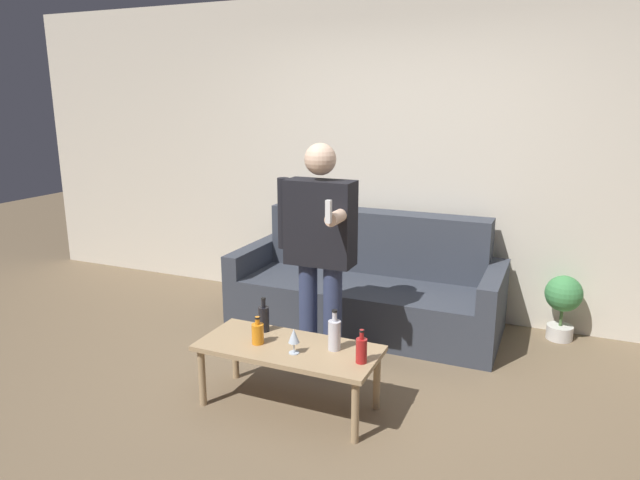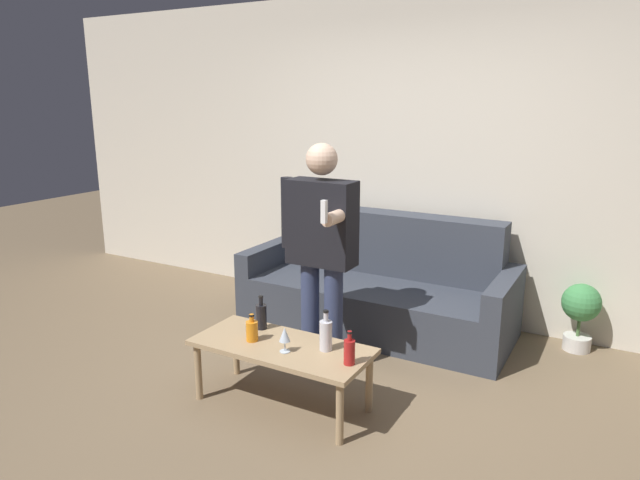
{
  "view_description": "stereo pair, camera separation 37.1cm",
  "coord_description": "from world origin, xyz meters",
  "px_view_note": "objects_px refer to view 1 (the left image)",
  "views": [
    {
      "loc": [
        1.25,
        -2.79,
        1.86
      ],
      "look_at": [
        -0.18,
        0.51,
        0.95
      ],
      "focal_mm": 32.0,
      "sensor_mm": 36.0,
      "label": 1
    },
    {
      "loc": [
        1.58,
        -2.63,
        1.86
      ],
      "look_at": [
        -0.18,
        0.51,
        0.95
      ],
      "focal_mm": 32.0,
      "sensor_mm": 36.0,
      "label": 2
    }
  ],
  "objects_px": {
    "coffee_table": "(289,353)",
    "bottle_orange": "(362,349)",
    "couch": "(367,287)",
    "person_standing_front": "(319,243)"
  },
  "relations": [
    {
      "from": "coffee_table",
      "to": "bottle_orange",
      "type": "height_order",
      "value": "bottle_orange"
    },
    {
      "from": "bottle_orange",
      "to": "person_standing_front",
      "type": "relative_size",
      "value": 0.13
    },
    {
      "from": "couch",
      "to": "person_standing_front",
      "type": "bearing_deg",
      "value": -92.58
    },
    {
      "from": "coffee_table",
      "to": "bottle_orange",
      "type": "distance_m",
      "value": 0.49
    },
    {
      "from": "coffee_table",
      "to": "person_standing_front",
      "type": "bearing_deg",
      "value": 94.14
    },
    {
      "from": "coffee_table",
      "to": "bottle_orange",
      "type": "xyz_separation_m",
      "value": [
        0.47,
        -0.03,
        0.12
      ]
    },
    {
      "from": "couch",
      "to": "coffee_table",
      "type": "relative_size",
      "value": 1.98
    },
    {
      "from": "coffee_table",
      "to": "person_standing_front",
      "type": "height_order",
      "value": "person_standing_front"
    },
    {
      "from": "couch",
      "to": "person_standing_front",
      "type": "height_order",
      "value": "person_standing_front"
    },
    {
      "from": "coffee_table",
      "to": "couch",
      "type": "bearing_deg",
      "value": 89.99
    }
  ]
}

